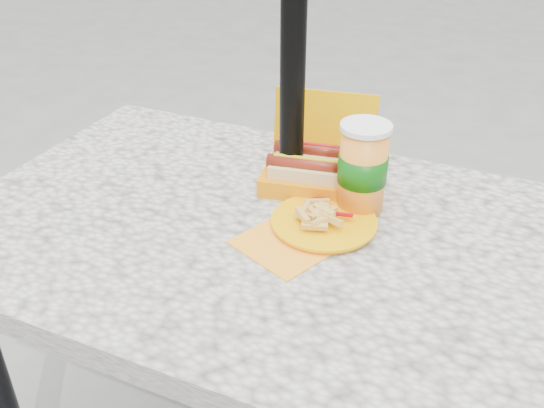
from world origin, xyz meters
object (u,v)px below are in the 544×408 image
at_px(hotdog_box, 317,169).
at_px(soda_cup, 363,168).
at_px(umbrella_pole, 294,23).
at_px(fries_plate, 320,222).

xyz_separation_m(hotdog_box, soda_cup, (0.11, -0.05, 0.05)).
height_order(umbrella_pole, hotdog_box, umbrella_pole).
xyz_separation_m(umbrella_pole, fries_plate, (0.11, -0.12, -0.34)).
distance_m(umbrella_pole, fries_plate, 0.38).
bearing_deg(umbrella_pole, soda_cup, -9.00).
xyz_separation_m(umbrella_pole, hotdog_box, (0.05, 0.03, -0.31)).
height_order(umbrella_pole, fries_plate, umbrella_pole).
xyz_separation_m(hotdog_box, fries_plate, (0.06, -0.15, -0.03)).
bearing_deg(hotdog_box, fries_plate, -76.90).
bearing_deg(fries_plate, soda_cup, 62.88).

